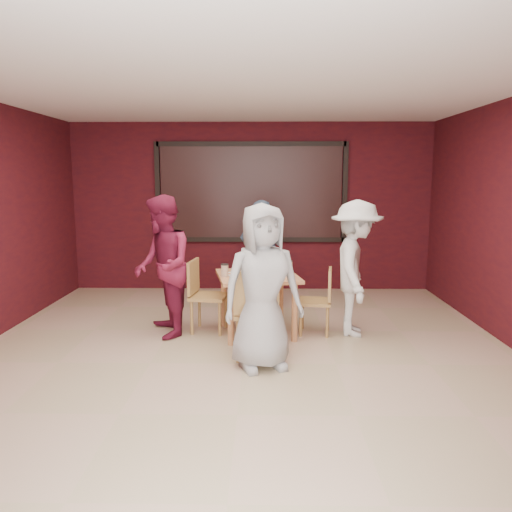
{
  "coord_description": "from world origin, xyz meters",
  "views": [
    {
      "loc": [
        0.21,
        -4.91,
        1.91
      ],
      "look_at": [
        0.12,
        1.01,
        0.97
      ],
      "focal_mm": 35.0,
      "sensor_mm": 36.0,
      "label": 1
    }
  ],
  "objects_px": {
    "chair_front": "(256,309)",
    "dining_table": "(257,282)",
    "diner_left": "(163,266)",
    "diner_front": "(262,287)",
    "chair_back": "(259,279)",
    "chair_right": "(321,297)",
    "diner_right": "(356,268)",
    "diner_back": "(259,254)",
    "chair_left": "(203,291)"
  },
  "relations": [
    {
      "from": "chair_front",
      "to": "dining_table",
      "type": "bearing_deg",
      "value": 90.0
    },
    {
      "from": "dining_table",
      "to": "diner_left",
      "type": "bearing_deg",
      "value": -175.51
    },
    {
      "from": "diner_front",
      "to": "diner_left",
      "type": "height_order",
      "value": "diner_left"
    },
    {
      "from": "dining_table",
      "to": "chair_front",
      "type": "bearing_deg",
      "value": -90.0
    },
    {
      "from": "chair_back",
      "to": "diner_left",
      "type": "bearing_deg",
      "value": -140.43
    },
    {
      "from": "chair_right",
      "to": "diner_right",
      "type": "relative_size",
      "value": 0.49
    },
    {
      "from": "diner_back",
      "to": "diner_front",
      "type": "bearing_deg",
      "value": 75.25
    },
    {
      "from": "chair_front",
      "to": "chair_left",
      "type": "height_order",
      "value": "chair_front"
    },
    {
      "from": "chair_front",
      "to": "diner_left",
      "type": "relative_size",
      "value": 0.57
    },
    {
      "from": "dining_table",
      "to": "diner_left",
      "type": "height_order",
      "value": "diner_left"
    },
    {
      "from": "chair_right",
      "to": "diner_back",
      "type": "distance_m",
      "value": 1.49
    },
    {
      "from": "dining_table",
      "to": "chair_front",
      "type": "height_order",
      "value": "chair_front"
    },
    {
      "from": "chair_left",
      "to": "dining_table",
      "type": "bearing_deg",
      "value": -8.09
    },
    {
      "from": "diner_back",
      "to": "chair_right",
      "type": "bearing_deg",
      "value": 105.35
    },
    {
      "from": "chair_front",
      "to": "diner_back",
      "type": "bearing_deg",
      "value": 89.61
    },
    {
      "from": "diner_left",
      "to": "chair_back",
      "type": "bearing_deg",
      "value": 110.76
    },
    {
      "from": "diner_left",
      "to": "chair_left",
      "type": "bearing_deg",
      "value": 93.42
    },
    {
      "from": "dining_table",
      "to": "diner_right",
      "type": "distance_m",
      "value": 1.2
    },
    {
      "from": "chair_left",
      "to": "chair_front",
      "type": "bearing_deg",
      "value": -54.78
    },
    {
      "from": "dining_table",
      "to": "chair_back",
      "type": "bearing_deg",
      "value": 89.17
    },
    {
      "from": "diner_back",
      "to": "diner_left",
      "type": "xyz_separation_m",
      "value": [
        -1.14,
        -1.34,
        0.06
      ]
    },
    {
      "from": "chair_back",
      "to": "diner_right",
      "type": "bearing_deg",
      "value": -35.92
    },
    {
      "from": "chair_right",
      "to": "chair_front",
      "type": "bearing_deg",
      "value": -131.52
    },
    {
      "from": "chair_front",
      "to": "diner_right",
      "type": "height_order",
      "value": "diner_right"
    },
    {
      "from": "diner_right",
      "to": "diner_left",
      "type": "bearing_deg",
      "value": 100.69
    },
    {
      "from": "dining_table",
      "to": "chair_right",
      "type": "relative_size",
      "value": 1.34
    },
    {
      "from": "dining_table",
      "to": "chair_right",
      "type": "height_order",
      "value": "dining_table"
    },
    {
      "from": "diner_front",
      "to": "diner_right",
      "type": "xyz_separation_m",
      "value": [
        1.12,
        1.1,
        -0.01
      ]
    },
    {
      "from": "chair_left",
      "to": "chair_right",
      "type": "height_order",
      "value": "chair_left"
    },
    {
      "from": "chair_front",
      "to": "diner_left",
      "type": "xyz_separation_m",
      "value": [
        -1.13,
        0.77,
        0.3
      ]
    },
    {
      "from": "chair_front",
      "to": "chair_back",
      "type": "bearing_deg",
      "value": 89.59
    },
    {
      "from": "dining_table",
      "to": "diner_back",
      "type": "height_order",
      "value": "diner_back"
    },
    {
      "from": "chair_front",
      "to": "chair_back",
      "type": "distance_m",
      "value": 1.72
    },
    {
      "from": "diner_front",
      "to": "diner_back",
      "type": "height_order",
      "value": "diner_front"
    },
    {
      "from": "chair_left",
      "to": "diner_right",
      "type": "height_order",
      "value": "diner_right"
    },
    {
      "from": "chair_back",
      "to": "diner_front",
      "type": "relative_size",
      "value": 0.54
    },
    {
      "from": "chair_back",
      "to": "diner_back",
      "type": "relative_size",
      "value": 0.57
    },
    {
      "from": "chair_front",
      "to": "diner_left",
      "type": "height_order",
      "value": "diner_left"
    },
    {
      "from": "chair_left",
      "to": "diner_left",
      "type": "relative_size",
      "value": 0.53
    },
    {
      "from": "chair_right",
      "to": "diner_left",
      "type": "distance_m",
      "value": 1.94
    },
    {
      "from": "chair_front",
      "to": "diner_back",
      "type": "height_order",
      "value": "diner_back"
    },
    {
      "from": "dining_table",
      "to": "chair_back",
      "type": "distance_m",
      "value": 0.87
    },
    {
      "from": "dining_table",
      "to": "chair_front",
      "type": "xyz_separation_m",
      "value": [
        0.0,
        -0.86,
        -0.1
      ]
    },
    {
      "from": "chair_back",
      "to": "chair_right",
      "type": "xyz_separation_m",
      "value": [
        0.76,
        -0.85,
        -0.05
      ]
    },
    {
      "from": "dining_table",
      "to": "diner_right",
      "type": "relative_size",
      "value": 0.66
    },
    {
      "from": "chair_front",
      "to": "diner_front",
      "type": "relative_size",
      "value": 0.58
    },
    {
      "from": "chair_right",
      "to": "diner_front",
      "type": "relative_size",
      "value": 0.49
    },
    {
      "from": "chair_right",
      "to": "diner_front",
      "type": "xyz_separation_m",
      "value": [
        -0.71,
        -1.1,
        0.37
      ]
    },
    {
      "from": "chair_left",
      "to": "diner_back",
      "type": "distance_m",
      "value": 1.38
    },
    {
      "from": "chair_right",
      "to": "diner_back",
      "type": "height_order",
      "value": "diner_back"
    }
  ]
}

